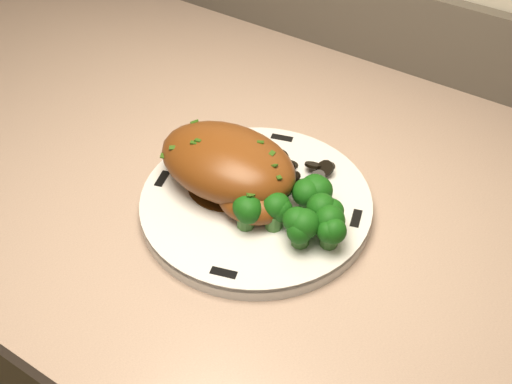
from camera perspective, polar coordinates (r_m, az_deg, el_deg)
The scene contains 9 objects.
plate at distance 0.72m, azimuth -0.00°, elevation -1.08°, with size 0.26×0.26×0.02m, color silver.
rim_accent_0 at distance 0.80m, azimuth 2.32°, elevation 4.81°, with size 0.03×0.01×0.00m, color black.
rim_accent_1 at distance 0.75m, azimuth -8.33°, elevation 1.16°, with size 0.03×0.01×0.00m, color black.
rim_accent_2 at distance 0.64m, azimuth -2.90°, elevation -7.20°, with size 0.03×0.01×0.00m, color black.
rim_accent_3 at distance 0.70m, azimuth 8.89°, elevation -2.35°, with size 0.03×0.01×0.00m, color black.
gravy_pool at distance 0.73m, azimuth -2.49°, elevation 0.73°, with size 0.09×0.09×0.00m, color #3A200A.
chicken_breast at distance 0.71m, azimuth -2.33°, elevation 2.24°, with size 0.17×0.11×0.06m.
mushroom_pile at distance 0.75m, azimuth 3.16°, elevation 2.21°, with size 0.08×0.06×0.02m.
broccoli_florets at distance 0.67m, azimuth 3.47°, elevation -1.49°, with size 0.11×0.09×0.04m.
Camera 1 is at (0.14, 1.19, 1.37)m, focal length 45.00 mm.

